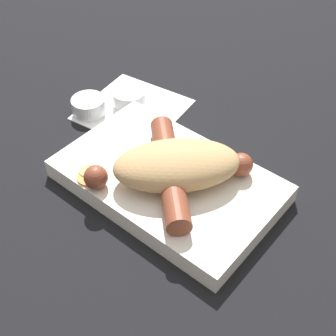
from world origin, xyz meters
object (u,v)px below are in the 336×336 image
(sausage, at_px, (169,171))
(condiment_cup_near, at_px, (129,99))
(food_tray, at_px, (168,181))
(condiment_cup_far, at_px, (89,107))
(bread_roll, at_px, (174,167))

(sausage, relative_size, condiment_cup_near, 3.16)
(food_tray, xyz_separation_m, sausage, (0.01, -0.01, 0.03))
(sausage, height_order, condiment_cup_far, sausage)
(condiment_cup_far, bearing_deg, food_tray, -12.67)
(sausage, height_order, condiment_cup_near, sausage)
(sausage, distance_m, condiment_cup_far, 0.21)
(food_tray, height_order, condiment_cup_far, same)
(condiment_cup_near, height_order, condiment_cup_far, same)
(sausage, relative_size, condiment_cup_far, 3.16)
(food_tray, bearing_deg, sausage, -40.40)
(food_tray, bearing_deg, bread_roll, -18.43)
(bread_roll, xyz_separation_m, condiment_cup_near, (-0.17, 0.10, -0.04))
(condiment_cup_far, bearing_deg, sausage, -13.96)
(condiment_cup_near, bearing_deg, food_tray, -31.37)
(bread_roll, height_order, condiment_cup_far, bread_roll)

